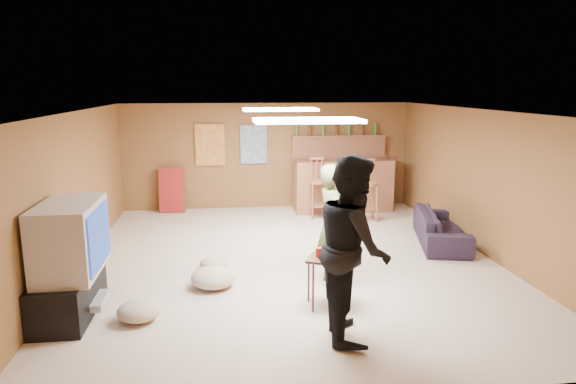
{
  "coord_description": "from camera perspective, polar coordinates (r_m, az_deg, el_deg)",
  "views": [
    {
      "loc": [
        -0.96,
        -7.2,
        2.55
      ],
      "look_at": [
        0.0,
        0.2,
        1.0
      ],
      "focal_mm": 32.0,
      "sensor_mm": 36.0,
      "label": 1
    }
  ],
  "objects": [
    {
      "name": "ground",
      "position": [
        7.7,
        0.19,
        -7.6
      ],
      "size": [
        7.0,
        7.0,
        0.0
      ],
      "primitive_type": "plane",
      "color": "#C5AC96",
      "rests_on": "ground"
    },
    {
      "name": "ceiling",
      "position": [
        7.28,
        0.21,
        8.97
      ],
      "size": [
        6.0,
        7.0,
        0.02
      ],
      "primitive_type": "cube",
      "color": "silver",
      "rests_on": "ground"
    },
    {
      "name": "wall_back",
      "position": [
        10.85,
        -2.26,
        4.04
      ],
      "size": [
        6.0,
        0.02,
        2.2
      ],
      "primitive_type": "cube",
      "color": "brown",
      "rests_on": "ground"
    },
    {
      "name": "wall_front",
      "position": [
        4.09,
        6.79,
        -9.13
      ],
      "size": [
        6.0,
        0.02,
        2.2
      ],
      "primitive_type": "cube",
      "color": "brown",
      "rests_on": "ground"
    },
    {
      "name": "wall_left",
      "position": [
        7.63,
        -22.75,
        -0.16
      ],
      "size": [
        0.02,
        7.0,
        2.2
      ],
      "primitive_type": "cube",
      "color": "brown",
      "rests_on": "ground"
    },
    {
      "name": "wall_right",
      "position": [
        8.35,
        21.06,
        0.94
      ],
      "size": [
        0.02,
        7.0,
        2.2
      ],
      "primitive_type": "cube",
      "color": "brown",
      "rests_on": "ground"
    },
    {
      "name": "tv_stand",
      "position": [
        6.4,
        -23.18,
        -10.35
      ],
      "size": [
        0.55,
        1.3,
        0.5
      ],
      "primitive_type": "cube",
      "color": "black",
      "rests_on": "ground"
    },
    {
      "name": "dvd_box",
      "position": [
        6.38,
        -21.17,
        -11.22
      ],
      "size": [
        0.35,
        0.5,
        0.08
      ],
      "primitive_type": "cube",
      "color": "#B2B2B7",
      "rests_on": "tv_stand"
    },
    {
      "name": "tv_body",
      "position": [
        6.17,
        -23.04,
        -4.75
      ],
      "size": [
        0.6,
        1.1,
        0.8
      ],
      "primitive_type": "cube",
      "color": "#B2B2B7",
      "rests_on": "tv_stand"
    },
    {
      "name": "tv_screen",
      "position": [
        6.1,
        -20.23,
        -4.73
      ],
      "size": [
        0.02,
        0.95,
        0.65
      ],
      "primitive_type": "cube",
      "color": "navy",
      "rests_on": "tv_body"
    },
    {
      "name": "bar_counter",
      "position": [
        10.64,
        6.11,
        0.83
      ],
      "size": [
        2.0,
        0.6,
        1.1
      ],
      "primitive_type": "cube",
      "color": "brown",
      "rests_on": "ground"
    },
    {
      "name": "bar_lip",
      "position": [
        10.31,
        6.5,
        3.57
      ],
      "size": [
        2.1,
        0.12,
        0.05
      ],
      "primitive_type": "cube",
      "color": "#3D1C13",
      "rests_on": "bar_counter"
    },
    {
      "name": "bar_shelf",
      "position": [
        10.94,
        5.67,
        6.17
      ],
      "size": [
        2.0,
        0.18,
        0.05
      ],
      "primitive_type": "cube",
      "color": "brown",
      "rests_on": "bar_backing"
    },
    {
      "name": "bar_backing",
      "position": [
        10.99,
        5.61,
        4.62
      ],
      "size": [
        2.0,
        0.14,
        0.6
      ],
      "primitive_type": "cube",
      "color": "brown",
      "rests_on": "bar_counter"
    },
    {
      "name": "poster_left",
      "position": [
        10.73,
        -8.67,
        5.18
      ],
      "size": [
        0.6,
        0.03,
        0.85
      ],
      "primitive_type": "cube",
      "color": "#BF3F26",
      "rests_on": "wall_back"
    },
    {
      "name": "poster_right",
      "position": [
        10.75,
        -3.85,
        5.3
      ],
      "size": [
        0.55,
        0.03,
        0.8
      ],
      "primitive_type": "cube",
      "color": "#334C99",
      "rests_on": "wall_back"
    },
    {
      "name": "folding_chair_stack",
      "position": [
        10.76,
        -12.8,
        0.19
      ],
      "size": [
        0.5,
        0.26,
        0.91
      ],
      "primitive_type": "cube",
      "rotation": [
        -0.14,
        0.0,
        0.0
      ],
      "color": "maroon",
      "rests_on": "ground"
    },
    {
      "name": "ceiling_panel_front",
      "position": [
        5.8,
        2.19,
        7.95
      ],
      "size": [
        1.2,
        0.6,
        0.04
      ],
      "primitive_type": "cube",
      "color": "white",
      "rests_on": "ceiling"
    },
    {
      "name": "ceiling_panel_back",
      "position": [
        8.47,
        -0.89,
        9.16
      ],
      "size": [
        1.2,
        0.6,
        0.04
      ],
      "primitive_type": "cube",
      "color": "white",
      "rests_on": "ceiling"
    },
    {
      "name": "person_olive",
      "position": [
        6.61,
        4.92,
        -3.72
      ],
      "size": [
        0.46,
        0.63,
        1.59
      ],
      "primitive_type": "imported",
      "rotation": [
        0.0,
        0.0,
        1.71
      ],
      "color": "#5D6439",
      "rests_on": "ground"
    },
    {
      "name": "person_black",
      "position": [
        5.26,
        7.26,
        -6.12
      ],
      "size": [
        0.8,
        0.98,
        1.89
      ],
      "primitive_type": "imported",
      "rotation": [
        0.0,
        0.0,
        1.48
      ],
      "color": "black",
      "rests_on": "ground"
    },
    {
      "name": "sofa",
      "position": [
        8.82,
        16.68,
        -3.82
      ],
      "size": [
        1.13,
        1.92,
        0.52
      ],
      "primitive_type": "imported",
      "rotation": [
        0.0,
        0.0,
        1.32
      ],
      "color": "black",
      "rests_on": "ground"
    },
    {
      "name": "tray_table",
      "position": [
        6.12,
        4.42,
        -9.94
      ],
      "size": [
        0.56,
        0.52,
        0.59
      ],
      "primitive_type": "cube",
      "rotation": [
        0.0,
        0.0,
        -0.43
      ],
      "color": "#3D1C13",
      "rests_on": "ground"
    },
    {
      "name": "cup_red_near",
      "position": [
        6.03,
        3.46,
        -6.71
      ],
      "size": [
        0.09,
        0.09,
        0.11
      ],
      "primitive_type": "cylinder",
      "rotation": [
        0.0,
        0.0,
        -0.19
      ],
      "color": "#B1180B",
      "rests_on": "tray_table"
    },
    {
      "name": "cup_red_far",
      "position": [
        5.95,
        5.67,
        -7.02
      ],
      "size": [
        0.09,
        0.09,
        0.11
      ],
      "primitive_type": "cylinder",
      "rotation": [
        0.0,
        0.0,
        -0.06
      ],
      "color": "#B1180B",
      "rests_on": "tray_table"
    },
    {
      "name": "cup_blue",
      "position": [
        6.12,
        5.69,
        -6.44
      ],
      "size": [
        0.09,
        0.09,
        0.12
      ],
      "primitive_type": "cylinder",
      "rotation": [
        0.0,
        0.0,
        0.02
      ],
      "color": "navy",
      "rests_on": "tray_table"
    },
    {
      "name": "bar_stool_left",
      "position": [
        10.0,
        3.36,
        0.5
      ],
      "size": [
        0.51,
        0.51,
        1.21
      ],
      "primitive_type": null,
      "rotation": [
        0.0,
        0.0,
        0.42
      ],
      "color": "brown",
      "rests_on": "ground"
    },
    {
      "name": "bar_stool_right",
      "position": [
        9.9,
        8.96,
        0.38
      ],
      "size": [
        0.4,
        0.4,
        1.25
      ],
      "primitive_type": null,
      "rotation": [
        0.0,
        0.0,
        -0.01
      ],
      "color": "brown",
      "rests_on": "ground"
    },
    {
      "name": "cushion_near_tv",
      "position": [
        6.76,
        -8.29,
        -9.38
      ],
      "size": [
        0.66,
        0.66,
        0.26
      ],
      "primitive_type": "ellipsoid",
      "rotation": [
        0.0,
        0.0,
        -0.15
      ],
      "color": "tan",
      "rests_on": "ground"
    },
    {
      "name": "cushion_mid",
      "position": [
        7.4,
        -8.24,
        -7.83
      ],
      "size": [
        0.47,
        0.47,
        0.18
      ],
      "primitive_type": "ellipsoid",
      "rotation": [
        0.0,
        0.0,
        -0.2
      ],
      "color": "tan",
      "rests_on": "ground"
    },
    {
      "name": "cushion_far",
      "position": [
        6.06,
        -16.22,
        -12.54
      ],
      "size": [
        0.57,
        0.57,
        0.22
      ],
      "primitive_type": "ellipsoid",
      "rotation": [
        0.0,
        0.0,
        0.21
      ],
      "color": "tan",
      "rests_on": "ground"
    },
    {
      "name": "bottle_row",
      "position": [
        10.89,
        5.4,
        6.97
      ],
      "size": [
        1.76,
        0.08,
        0.26
      ],
      "primitive_type": null,
      "color": "#3F7233",
      "rests_on": "bar_shelf"
    }
  ]
}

